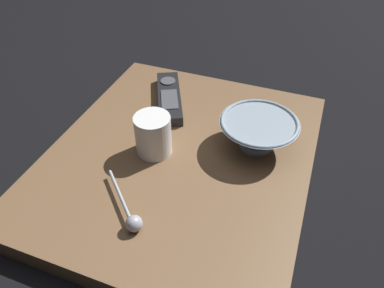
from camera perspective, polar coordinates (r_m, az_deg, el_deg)
name	(u,v)px	position (r m, az deg, el deg)	size (l,w,h in m)	color
ground_plane	(180,167)	(0.80, -1.81, -3.59)	(6.00, 6.00, 0.00)	black
table	(180,160)	(0.78, -1.84, -2.49)	(0.61, 0.53, 0.04)	brown
cereal_bowl	(258,132)	(0.77, 10.17, 1.84)	(0.16, 0.16, 0.07)	#8C9EAD
coffee_mug	(153,135)	(0.75, -6.01, 1.42)	(0.07, 0.07, 0.09)	white
teaspoon	(130,218)	(0.64, -9.57, -11.21)	(0.11, 0.11, 0.03)	#A3A5B2
tv_remote_near	(169,98)	(0.90, -3.54, 7.17)	(0.20, 0.14, 0.03)	black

